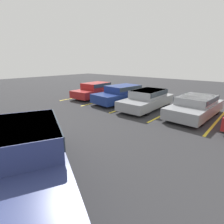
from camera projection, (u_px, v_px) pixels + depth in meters
name	position (u px, v px, depth m)	size (l,w,h in m)	color
stall_stripe_a	(85.00, 96.00, 15.77)	(0.12, 5.39, 0.01)	yellow
stall_stripe_b	(107.00, 100.00, 14.12)	(0.12, 5.39, 0.01)	yellow
stall_stripe_c	(134.00, 105.00, 12.47)	(0.12, 5.39, 0.01)	yellow
stall_stripe_d	(169.00, 112.00, 10.82)	(0.12, 5.39, 0.01)	yellow
stall_stripe_e	(218.00, 121.00, 9.18)	(0.12, 5.39, 0.01)	yellow
pickup_truck	(18.00, 169.00, 3.63)	(6.09, 4.26, 1.70)	navy
parked_sedan_a	(96.00, 90.00, 14.98)	(1.99, 4.32, 1.25)	maroon
parked_sedan_b	(122.00, 93.00, 13.15)	(2.32, 4.82, 1.27)	navy
parked_sedan_c	(148.00, 99.00, 11.42)	(1.82, 4.65, 1.22)	gray
parked_sedan_d	(196.00, 106.00, 9.74)	(2.05, 4.56, 1.15)	gray
traffic_cone	(34.00, 128.00, 7.60)	(0.41, 0.41, 0.47)	black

